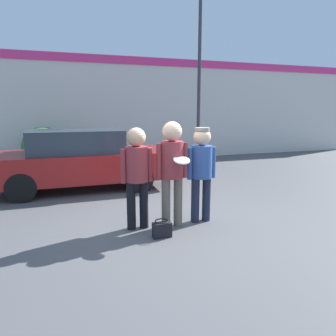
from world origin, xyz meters
TOP-DOWN VIEW (x-y plane):
  - ground_plane at (0.00, 0.00)m, footprint 56.00×56.00m
  - storefront_building at (0.00, 7.23)m, footprint 24.00×0.22m
  - person_left at (-0.66, 0.00)m, footprint 0.54×0.37m
  - person_middle_with_frisbee at (-0.08, -0.11)m, footprint 0.55×0.59m
  - person_right at (0.51, -0.03)m, footprint 0.54×0.37m
  - parked_car_near at (-1.45, 3.09)m, footprint 4.31×1.85m
  - street_lamp at (2.85, 5.00)m, footprint 1.17×0.35m
  - shrub at (-2.55, 6.32)m, footprint 1.45×1.45m
  - handbag at (-0.38, -0.49)m, footprint 0.30×0.23m

SIDE VIEW (x-z plane):
  - ground_plane at x=0.00m, z-range 0.00..0.00m
  - handbag at x=-0.38m, z-range -0.01..0.27m
  - shrub at x=-2.55m, z-range 0.00..1.45m
  - parked_car_near at x=-1.45m, z-range 0.00..1.52m
  - person_right at x=0.51m, z-range 0.18..1.89m
  - person_left at x=-0.66m, z-range 0.18..1.90m
  - person_middle_with_frisbee at x=-0.08m, z-range 0.20..2.02m
  - storefront_building at x=0.00m, z-range 0.03..4.07m
  - street_lamp at x=2.85m, z-range 0.67..7.19m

